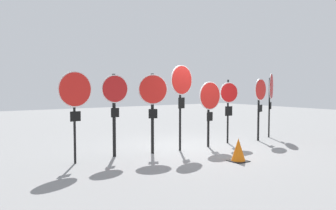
{
  "coord_description": "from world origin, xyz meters",
  "views": [
    {
      "loc": [
        -6.23,
        -7.72,
        1.88
      ],
      "look_at": [
        -1.01,
        0.0,
        1.36
      ],
      "focal_mm": 35.0,
      "sensor_mm": 36.0,
      "label": 1
    }
  ],
  "objects_px": {
    "stop_sign_2": "(153,98)",
    "stop_sign_6": "(260,96)",
    "stop_sign_1": "(115,100)",
    "stop_sign_4": "(210,101)",
    "traffic_cone_0": "(238,150)",
    "stop_sign_7": "(271,90)",
    "stop_sign_3": "(181,88)",
    "stop_sign_0": "(75,95)",
    "stop_sign_5": "(229,99)"
  },
  "relations": [
    {
      "from": "stop_sign_6",
      "to": "traffic_cone_0",
      "type": "height_order",
      "value": "stop_sign_6"
    },
    {
      "from": "stop_sign_1",
      "to": "stop_sign_5",
      "type": "relative_size",
      "value": 1.05
    },
    {
      "from": "stop_sign_2",
      "to": "stop_sign_5",
      "type": "distance_m",
      "value": 2.98
    },
    {
      "from": "stop_sign_0",
      "to": "stop_sign_1",
      "type": "xyz_separation_m",
      "value": [
        1.12,
        0.18,
        -0.15
      ]
    },
    {
      "from": "stop_sign_0",
      "to": "stop_sign_1",
      "type": "height_order",
      "value": "stop_sign_0"
    },
    {
      "from": "stop_sign_6",
      "to": "stop_sign_0",
      "type": "bearing_deg",
      "value": 165.74
    },
    {
      "from": "stop_sign_4",
      "to": "stop_sign_1",
      "type": "bearing_deg",
      "value": 170.81
    },
    {
      "from": "stop_sign_6",
      "to": "traffic_cone_0",
      "type": "xyz_separation_m",
      "value": [
        -2.92,
        -1.81,
        -1.26
      ]
    },
    {
      "from": "stop_sign_5",
      "to": "stop_sign_6",
      "type": "height_order",
      "value": "stop_sign_6"
    },
    {
      "from": "stop_sign_7",
      "to": "stop_sign_3",
      "type": "bearing_deg",
      "value": 150.01
    },
    {
      "from": "stop_sign_3",
      "to": "traffic_cone_0",
      "type": "xyz_separation_m",
      "value": [
        0.39,
        -1.89,
        -1.56
      ]
    },
    {
      "from": "stop_sign_3",
      "to": "stop_sign_7",
      "type": "relative_size",
      "value": 1.06
    },
    {
      "from": "stop_sign_4",
      "to": "stop_sign_3",
      "type": "bearing_deg",
      "value": 176.81
    },
    {
      "from": "stop_sign_4",
      "to": "traffic_cone_0",
      "type": "relative_size",
      "value": 3.48
    },
    {
      "from": "stop_sign_5",
      "to": "stop_sign_6",
      "type": "distance_m",
      "value": 1.27
    },
    {
      "from": "stop_sign_0",
      "to": "stop_sign_4",
      "type": "xyz_separation_m",
      "value": [
        4.17,
        -0.15,
        -0.23
      ]
    },
    {
      "from": "stop_sign_5",
      "to": "traffic_cone_0",
      "type": "height_order",
      "value": "stop_sign_5"
    },
    {
      "from": "stop_sign_4",
      "to": "traffic_cone_0",
      "type": "height_order",
      "value": "stop_sign_4"
    },
    {
      "from": "stop_sign_2",
      "to": "traffic_cone_0",
      "type": "distance_m",
      "value": 2.7
    },
    {
      "from": "stop_sign_1",
      "to": "stop_sign_5",
      "type": "bearing_deg",
      "value": -0.25
    },
    {
      "from": "stop_sign_6",
      "to": "stop_sign_7",
      "type": "relative_size",
      "value": 0.91
    },
    {
      "from": "stop_sign_3",
      "to": "stop_sign_6",
      "type": "bearing_deg",
      "value": -11.51
    },
    {
      "from": "stop_sign_5",
      "to": "stop_sign_1",
      "type": "bearing_deg",
      "value": -169.13
    },
    {
      "from": "stop_sign_1",
      "to": "stop_sign_7",
      "type": "xyz_separation_m",
      "value": [
        6.21,
        -0.13,
        0.24
      ]
    },
    {
      "from": "stop_sign_1",
      "to": "stop_sign_2",
      "type": "distance_m",
      "value": 1.08
    },
    {
      "from": "stop_sign_2",
      "to": "traffic_cone_0",
      "type": "relative_size",
      "value": 3.84
    },
    {
      "from": "stop_sign_2",
      "to": "stop_sign_4",
      "type": "xyz_separation_m",
      "value": [
        2.0,
        -0.11,
        -0.12
      ]
    },
    {
      "from": "traffic_cone_0",
      "to": "stop_sign_4",
      "type": "bearing_deg",
      "value": 69.68
    },
    {
      "from": "stop_sign_6",
      "to": "stop_sign_7",
      "type": "bearing_deg",
      "value": 4.7
    },
    {
      "from": "stop_sign_2",
      "to": "traffic_cone_0",
      "type": "bearing_deg",
      "value": -39.56
    },
    {
      "from": "stop_sign_7",
      "to": "stop_sign_5",
      "type": "bearing_deg",
      "value": 148.06
    },
    {
      "from": "stop_sign_3",
      "to": "stop_sign_6",
      "type": "height_order",
      "value": "stop_sign_3"
    },
    {
      "from": "stop_sign_2",
      "to": "stop_sign_5",
      "type": "height_order",
      "value": "stop_sign_2"
    },
    {
      "from": "stop_sign_2",
      "to": "stop_sign_3",
      "type": "xyz_separation_m",
      "value": [
        0.91,
        -0.1,
        0.29
      ]
    },
    {
      "from": "stop_sign_1",
      "to": "stop_sign_4",
      "type": "distance_m",
      "value": 3.07
    },
    {
      "from": "stop_sign_6",
      "to": "stop_sign_7",
      "type": "height_order",
      "value": "stop_sign_7"
    },
    {
      "from": "stop_sign_6",
      "to": "stop_sign_5",
      "type": "bearing_deg",
      "value": 156.06
    },
    {
      "from": "stop_sign_3",
      "to": "stop_sign_4",
      "type": "xyz_separation_m",
      "value": [
        1.09,
        -0.0,
        -0.41
      ]
    },
    {
      "from": "stop_sign_2",
      "to": "stop_sign_5",
      "type": "bearing_deg",
      "value": 18.74
    },
    {
      "from": "stop_sign_3",
      "to": "stop_sign_0",
      "type": "bearing_deg",
      "value": 167.35
    },
    {
      "from": "stop_sign_4",
      "to": "traffic_cone_0",
      "type": "bearing_deg",
      "value": -113.36
    },
    {
      "from": "stop_sign_4",
      "to": "stop_sign_6",
      "type": "height_order",
      "value": "stop_sign_6"
    },
    {
      "from": "stop_sign_1",
      "to": "traffic_cone_0",
      "type": "distance_m",
      "value": 3.46
    },
    {
      "from": "stop_sign_0",
      "to": "stop_sign_4",
      "type": "height_order",
      "value": "stop_sign_0"
    },
    {
      "from": "stop_sign_1",
      "to": "stop_sign_5",
      "type": "height_order",
      "value": "stop_sign_1"
    },
    {
      "from": "stop_sign_0",
      "to": "stop_sign_6",
      "type": "relative_size",
      "value": 1.05
    },
    {
      "from": "stop_sign_4",
      "to": "stop_sign_5",
      "type": "xyz_separation_m",
      "value": [
        0.98,
        0.17,
        0.05
      ]
    },
    {
      "from": "stop_sign_1",
      "to": "stop_sign_7",
      "type": "distance_m",
      "value": 6.21
    },
    {
      "from": "stop_sign_2",
      "to": "stop_sign_6",
      "type": "xyz_separation_m",
      "value": [
        4.22,
        -0.19,
        -0.01
      ]
    },
    {
      "from": "stop_sign_1",
      "to": "stop_sign_7",
      "type": "bearing_deg",
      "value": 0.77
    }
  ]
}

